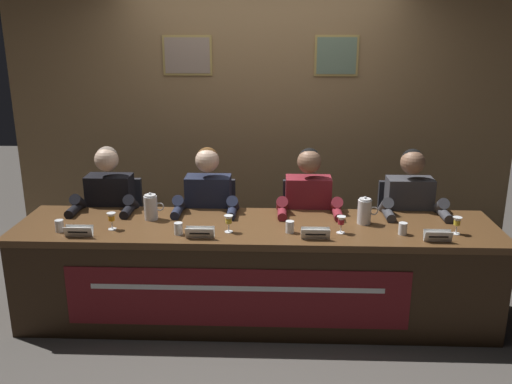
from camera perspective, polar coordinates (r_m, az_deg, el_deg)
The scene contains 25 objects.
ground_plane at distance 4.35m, azimuth -0.00°, elevation -12.60°, with size 12.00×12.00×0.00m, color #4C4742.
wall_back_panelled at distance 5.26m, azimuth 0.58°, elevation 7.72°, with size 4.72×0.14×2.60m.
conference_table at distance 4.02m, azimuth -0.11°, elevation -7.06°, with size 3.52×0.78×0.74m.
chair_far_left at distance 4.87m, azimuth -14.10°, elevation -4.22°, with size 0.44×0.44×0.89m.
panelist_far_left at distance 4.60m, azimuth -15.01°, elevation -1.89°, with size 0.51×0.48×1.22m.
nameplate_far_left at distance 3.99m, azimuth -17.85°, elevation -3.88°, with size 0.20×0.06×0.08m.
juice_glass_far_left at distance 4.05m, azimuth -14.69°, elevation -2.61°, with size 0.06×0.06×0.12m.
water_cup_far_left at distance 4.14m, azimuth -19.62°, elevation -3.37°, with size 0.06×0.06×0.08m.
chair_center_left at distance 4.71m, azimuth -4.64°, elevation -4.47°, with size 0.44×0.44×0.89m.
panelist_center_left at distance 4.43m, azimuth -5.02°, elevation -2.08°, with size 0.51×0.48×1.22m.
nameplate_center_left at distance 3.80m, azimuth -5.81°, elevation -4.20°, with size 0.20×0.06×0.08m.
juice_glass_center_left at distance 3.88m, azimuth -2.84°, elevation -2.96°, with size 0.06×0.06×0.12m.
water_cup_center_left at distance 3.88m, azimuth -8.00°, elevation -3.82°, with size 0.06×0.06×0.08m.
chair_center_right at distance 4.69m, azimuth 5.19°, elevation -4.60°, with size 0.44×0.44×0.89m.
panelist_center_right at distance 4.41m, azimuth 5.42°, elevation -2.20°, with size 0.51×0.48×1.22m.
nameplate_center_right at distance 3.78m, azimuth 6.16°, elevation -4.28°, with size 0.20×0.06×0.08m.
juice_glass_center_right at distance 3.90m, azimuth 8.79°, elevation -3.03°, with size 0.06×0.06×0.12m.
water_cup_center_right at distance 3.88m, azimuth 3.51°, elevation -3.68°, with size 0.06×0.06×0.08m.
chair_far_right at distance 4.80m, azimuth 14.85°, elevation -4.59°, with size 0.44×0.44×0.89m.
panelist_far_right at distance 4.53m, azimuth 15.64°, elevation -2.26°, with size 0.51×0.48×1.22m.
nameplate_far_right at distance 3.92m, azimuth 18.27°, elevation -4.33°, with size 0.19×0.06×0.08m.
juice_glass_far_right at distance 4.08m, azimuth 20.05°, elevation -2.96°, with size 0.06×0.06×0.12m.
water_cup_far_right at distance 3.98m, azimuth 14.91°, elevation -3.73°, with size 0.06×0.06×0.08m.
water_pitcher_left_side at distance 4.20m, azimuth -10.79°, elevation -1.55°, with size 0.15×0.10×0.21m.
water_pitcher_right_side at distance 4.11m, azimuth 11.15°, elevation -1.96°, with size 0.15×0.10×0.21m.
Camera 1 is at (0.14, -3.79, 2.15)m, focal length 38.75 mm.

